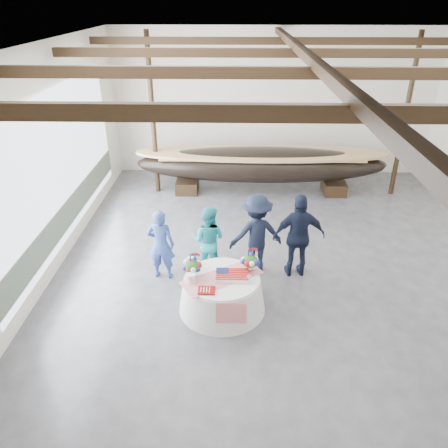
{
  "coord_description": "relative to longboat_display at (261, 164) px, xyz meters",
  "views": [
    {
      "loc": [
        -1.18,
        -7.86,
        5.3
      ],
      "look_at": [
        -1.39,
        0.13,
        1.07
      ],
      "focal_mm": 35.0,
      "sensor_mm": 36.0,
      "label": 1
    }
  ],
  "objects": [
    {
      "name": "wall_back",
      "position": [
        0.41,
        1.73,
        1.37
      ],
      "size": [
        10.0,
        0.02,
        4.5
      ],
      "primitive_type": "cube",
      "color": "silver",
      "rests_on": "ground"
    },
    {
      "name": "longboat_display",
      "position": [
        0.0,
        0.0,
        0.0
      ],
      "size": [
        7.32,
        1.46,
        1.37
      ],
      "color": "black",
      "rests_on": "ground"
    },
    {
      "name": "pavilion_structure",
      "position": [
        0.41,
        -3.52,
        3.13
      ],
      "size": [
        9.8,
        11.76,
        4.5
      ],
      "color": "black",
      "rests_on": "ground"
    },
    {
      "name": "tabletop_items",
      "position": [
        -1.02,
        -5.44,
        -0.03
      ],
      "size": [
        1.56,
        1.27,
        0.4
      ],
      "color": "red",
      "rests_on": "banquet_table"
    },
    {
      "name": "guest_man_left",
      "position": [
        -0.31,
        -4.18,
        -0.0
      ],
      "size": [
        1.24,
        0.87,
        1.74
      ],
      "primitive_type": "imported",
      "rotation": [
        0.0,
        0.0,
        3.35
      ],
      "color": "black",
      "rests_on": "ground"
    },
    {
      "name": "floor",
      "position": [
        0.41,
        -4.27,
        -0.88
      ],
      "size": [
        10.0,
        12.0,
        0.01
      ],
      "primitive_type": "cube",
      "color": "#3D3D42",
      "rests_on": "ground"
    },
    {
      "name": "guest_man_right",
      "position": [
        0.56,
        -4.34,
        0.04
      ],
      "size": [
        1.11,
        0.55,
        1.83
      ],
      "primitive_type": "imported",
      "rotation": [
        0.0,
        0.0,
        3.24
      ],
      "color": "black",
      "rests_on": "ground"
    },
    {
      "name": "banquet_table",
      "position": [
        -0.98,
        -5.54,
        -0.53
      ],
      "size": [
        1.62,
        1.62,
        0.7
      ],
      "color": "silver",
      "rests_on": "ground"
    },
    {
      "name": "ceiling",
      "position": [
        0.41,
        -4.27,
        3.62
      ],
      "size": [
        10.0,
        12.0,
        0.01
      ],
      "primitive_type": "cube",
      "color": "white",
      "rests_on": "wall_back"
    },
    {
      "name": "open_bay",
      "position": [
        -4.54,
        -3.27,
        0.95
      ],
      "size": [
        0.03,
        7.0,
        3.2
      ],
      "color": "silver",
      "rests_on": "ground"
    },
    {
      "name": "wall_left",
      "position": [
        -4.59,
        -4.27,
        1.37
      ],
      "size": [
        0.02,
        12.0,
        4.5
      ],
      "primitive_type": "cube",
      "color": "silver",
      "rests_on": "ground"
    },
    {
      "name": "guest_woman_blue",
      "position": [
        -2.26,
        -4.49,
        -0.1
      ],
      "size": [
        0.59,
        0.42,
        1.54
      ],
      "primitive_type": "imported",
      "rotation": [
        0.0,
        0.0,
        3.06
      ],
      "color": "navy",
      "rests_on": "ground"
    },
    {
      "name": "guest_woman_teal",
      "position": [
        -1.31,
        -4.27,
        -0.12
      ],
      "size": [
        0.84,
        0.72,
        1.52
      ],
      "primitive_type": "imported",
      "rotation": [
        0.0,
        0.0,
        2.92
      ],
      "color": "teal",
      "rests_on": "ground"
    }
  ]
}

